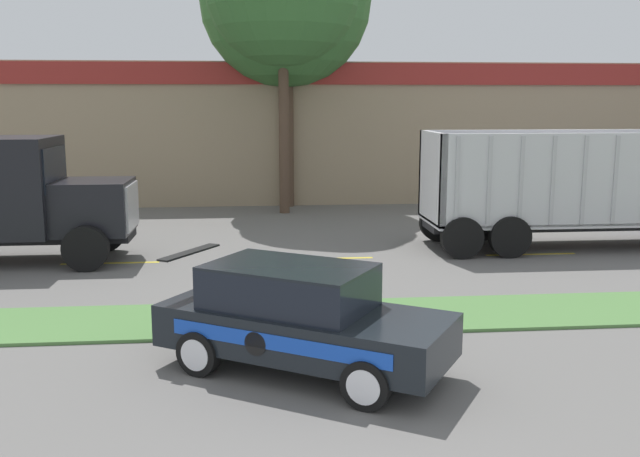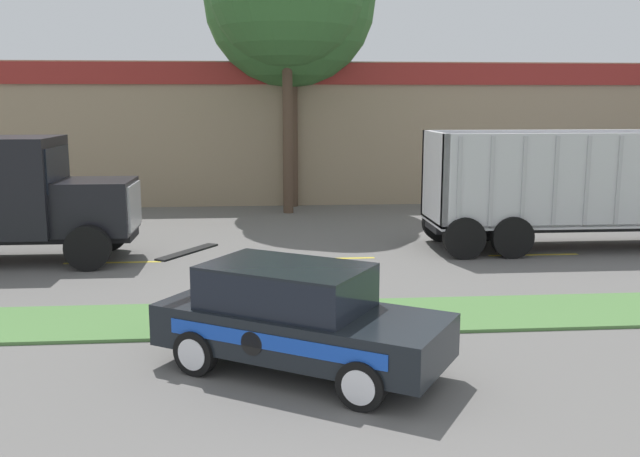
% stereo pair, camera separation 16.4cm
% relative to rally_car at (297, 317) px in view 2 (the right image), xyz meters
% --- Properties ---
extents(grass_verge, '(120.00, 2.10, 0.06)m').
position_rel_rally_car_xyz_m(grass_verge, '(-0.04, 2.54, -0.80)').
color(grass_verge, '#517F42').
rests_on(grass_verge, ground_plane).
extents(centre_line_4, '(2.40, 0.14, 0.01)m').
position_rel_rally_car_xyz_m(centre_line_4, '(-4.21, 7.59, -0.83)').
color(centre_line_4, yellow).
rests_on(centre_line_4, ground_plane).
extents(centre_line_5, '(2.40, 0.14, 0.01)m').
position_rel_rally_car_xyz_m(centre_line_5, '(1.19, 7.59, -0.83)').
color(centre_line_5, yellow).
rests_on(centre_line_5, ground_plane).
extents(centre_line_6, '(2.40, 0.14, 0.01)m').
position_rel_rally_car_xyz_m(centre_line_6, '(6.59, 7.59, -0.83)').
color(centre_line_6, yellow).
rests_on(centre_line_6, ground_plane).
extents(rally_car, '(4.54, 3.72, 1.64)m').
position_rel_rally_car_xyz_m(rally_car, '(0.00, 0.00, 0.00)').
color(rally_car, black).
rests_on(rally_car, ground_plane).
extents(store_building_backdrop, '(42.31, 12.10, 5.42)m').
position_rel_rally_car_xyz_m(store_building_backdrop, '(1.75, 23.01, 1.88)').
color(store_building_backdrop, '#9E896B').
rests_on(store_building_backdrop, ground_plane).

